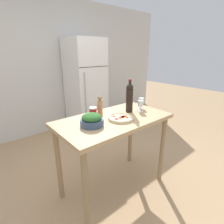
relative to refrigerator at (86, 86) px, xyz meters
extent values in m
plane|color=tan|center=(-0.76, -1.79, -0.93)|extent=(14.00, 14.00, 0.00)
cube|color=silver|center=(-0.76, 0.40, 0.37)|extent=(6.40, 0.06, 2.60)
cube|color=white|center=(0.00, 0.00, 0.00)|extent=(0.66, 0.69, 1.86)
cube|color=black|center=(0.00, -0.35, 0.41)|extent=(0.65, 0.01, 0.01)
cylinder|color=#B2B2B7|center=(-0.23, -0.36, -0.09)|extent=(0.02, 0.02, 0.84)
cube|color=tan|center=(-0.76, -1.79, -0.02)|extent=(1.23, 0.67, 0.04)
cylinder|color=#967A55|center=(-1.31, -2.06, -0.49)|extent=(0.06, 0.06, 0.89)
cylinder|color=#967A55|center=(-0.20, -2.06, -0.49)|extent=(0.06, 0.06, 0.89)
cylinder|color=#967A55|center=(-1.31, -1.51, -0.49)|extent=(0.06, 0.06, 0.89)
cylinder|color=#967A55|center=(-0.20, -1.51, -0.49)|extent=(0.06, 0.06, 0.89)
cylinder|color=black|center=(-0.48, -1.74, 0.14)|extent=(0.08, 0.08, 0.27)
sphere|color=black|center=(-0.48, -1.74, 0.29)|extent=(0.08, 0.08, 0.08)
cylinder|color=black|center=(-0.48, -1.74, 0.33)|extent=(0.03, 0.03, 0.07)
cylinder|color=maroon|center=(-0.48, -1.74, 0.37)|extent=(0.03, 0.03, 0.02)
cylinder|color=silver|center=(-0.38, -1.83, 0.00)|extent=(0.07, 0.07, 0.00)
cylinder|color=silver|center=(-0.38, -1.83, 0.04)|extent=(0.01, 0.01, 0.07)
cylinder|color=white|center=(-0.38, -1.83, 0.10)|extent=(0.07, 0.07, 0.06)
cylinder|color=maroon|center=(-0.38, -1.83, 0.08)|extent=(0.06, 0.06, 0.02)
cylinder|color=silver|center=(-0.27, -1.75, 0.00)|extent=(0.07, 0.07, 0.00)
cylinder|color=silver|center=(-0.27, -1.75, 0.04)|extent=(0.01, 0.01, 0.07)
cylinder|color=white|center=(-0.27, -1.75, 0.10)|extent=(0.07, 0.07, 0.06)
cylinder|color=maroon|center=(-0.27, -1.75, 0.08)|extent=(0.06, 0.06, 0.01)
cylinder|color=#AD7F51|center=(-0.83, -1.64, 0.09)|extent=(0.06, 0.06, 0.18)
sphere|color=#936C45|center=(-0.83, -1.64, 0.20)|extent=(0.05, 0.05, 0.05)
cylinder|color=#384C6B|center=(-1.05, -1.80, 0.03)|extent=(0.23, 0.23, 0.06)
ellipsoid|color=#2D6628|center=(-1.05, -1.80, 0.08)|extent=(0.19, 0.19, 0.08)
cylinder|color=beige|center=(-0.72, -1.86, 0.01)|extent=(0.27, 0.27, 0.02)
torus|color=beige|center=(-0.72, -1.86, 0.02)|extent=(0.27, 0.27, 0.02)
cylinder|color=red|center=(-0.67, -1.90, 0.02)|extent=(0.03, 0.03, 0.01)
cylinder|color=red|center=(-0.73, -1.86, 0.02)|extent=(0.05, 0.05, 0.01)
cylinder|color=red|center=(-0.69, -1.86, 0.02)|extent=(0.03, 0.03, 0.01)
cylinder|color=red|center=(-0.71, -1.86, 0.02)|extent=(0.04, 0.04, 0.01)
cylinder|color=#DE3E2E|center=(-0.66, -1.86, 0.02)|extent=(0.04, 0.04, 0.01)
cylinder|color=#CF4429|center=(-0.70, -1.86, 0.02)|extent=(0.04, 0.04, 0.01)
cylinder|color=#E94032|center=(-0.76, -1.79, 0.02)|extent=(0.03, 0.03, 0.01)
cylinder|color=red|center=(-0.69, -1.85, 0.02)|extent=(0.04, 0.04, 0.01)
cylinder|color=red|center=(-0.79, -1.86, 0.02)|extent=(0.04, 0.04, 0.01)
cylinder|color=#B2231E|center=(-0.94, -1.67, 0.06)|extent=(0.08, 0.08, 0.12)
cylinder|color=white|center=(-0.94, -1.67, 0.12)|extent=(0.08, 0.08, 0.01)
camera|label=1|loc=(-1.90, -3.11, 0.67)|focal=28.00mm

